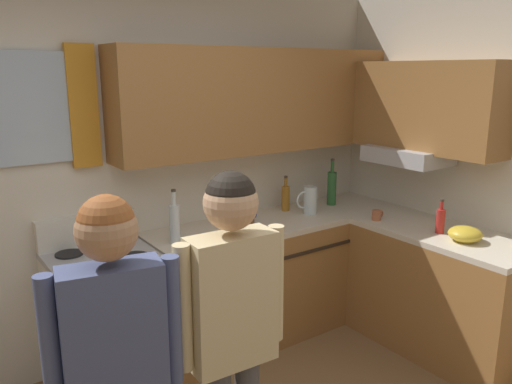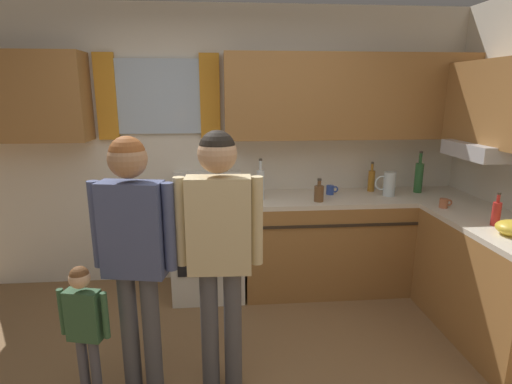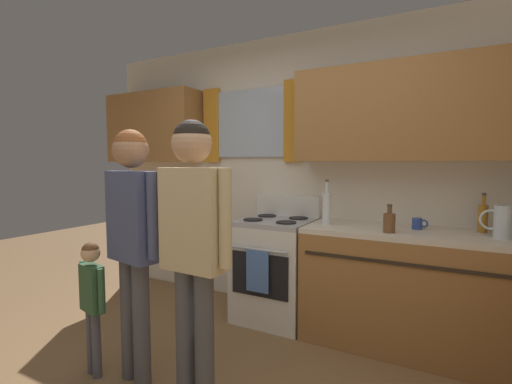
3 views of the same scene
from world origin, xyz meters
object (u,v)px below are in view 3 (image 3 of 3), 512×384
object	(u,v)px
adult_holding_child	(133,226)
stove_oven	(276,267)
small_child	(92,293)
bottle_tall_clear	(327,207)
adult_in_plaid	(193,230)
mug_cobalt_blue	(418,224)
bottle_squat_brown	(389,222)
water_pitcher	(502,222)
bottle_oil_amber	(483,217)

from	to	relation	value
adult_holding_child	stove_oven	bearing A→B (deg)	73.71
stove_oven	small_child	xyz separation A→B (m)	(-0.67, -1.38, 0.09)
bottle_tall_clear	adult_in_plaid	size ratio (longest dim) A/B	0.22
adult_holding_child	mug_cobalt_blue	bearing A→B (deg)	41.81
stove_oven	bottle_tall_clear	distance (m)	0.75
adult_in_plaid	small_child	xyz separation A→B (m)	(-0.79, -0.06, -0.47)
bottle_squat_brown	adult_holding_child	xyz separation A→B (m)	(-1.36, -1.13, 0.03)
stove_oven	water_pitcher	world-z (taller)	water_pitcher
stove_oven	adult_holding_child	world-z (taller)	adult_holding_child
adult_in_plaid	small_child	distance (m)	0.92
mug_cobalt_blue	small_child	xyz separation A→B (m)	(-1.82, -1.45, -0.39)
mug_cobalt_blue	adult_in_plaid	xyz separation A→B (m)	(-1.04, -1.39, 0.09)
bottle_tall_clear	water_pitcher	world-z (taller)	bottle_tall_clear
bottle_oil_amber	bottle_squat_brown	world-z (taller)	bottle_oil_amber
water_pitcher	mug_cobalt_blue	bearing A→B (deg)	169.68
bottle_tall_clear	small_child	size ratio (longest dim) A/B	0.41
bottle_oil_amber	bottle_squat_brown	distance (m)	0.68
stove_oven	adult_holding_child	xyz separation A→B (m)	(-0.38, -1.30, 0.54)
bottle_tall_clear	adult_in_plaid	xyz separation A→B (m)	(-0.36, -1.27, -0.01)
adult_holding_child	adult_in_plaid	xyz separation A→B (m)	(0.49, -0.02, 0.02)
mug_cobalt_blue	water_pitcher	distance (m)	0.53
bottle_oil_amber	small_child	world-z (taller)	bottle_oil_amber
bottle_squat_brown	small_child	distance (m)	2.09
bottle_oil_amber	small_child	bearing A→B (deg)	-145.53
bottle_oil_amber	adult_in_plaid	distance (m)	2.08
stove_oven	small_child	world-z (taller)	stove_oven
bottle_squat_brown	mug_cobalt_blue	world-z (taller)	bottle_squat_brown
bottle_squat_brown	adult_in_plaid	size ratio (longest dim) A/B	0.13
bottle_tall_clear	bottle_oil_amber	bearing A→B (deg)	10.94
bottle_tall_clear	stove_oven	bearing A→B (deg)	173.62
stove_oven	small_child	distance (m)	1.54
mug_cobalt_blue	adult_holding_child	size ratio (longest dim) A/B	0.07
bottle_oil_amber	bottle_squat_brown	xyz separation A→B (m)	(-0.59, -0.33, -0.03)
bottle_oil_amber	mug_cobalt_blue	size ratio (longest dim) A/B	2.49
bottle_oil_amber	bottle_tall_clear	size ratio (longest dim) A/B	0.78
stove_oven	water_pitcher	size ratio (longest dim) A/B	5.00
stove_oven	water_pitcher	xyz separation A→B (m)	(1.67, -0.02, 0.54)
stove_oven	water_pitcher	distance (m)	1.75
bottle_tall_clear	adult_holding_child	xyz separation A→B (m)	(-0.86, -1.24, -0.03)
water_pitcher	adult_holding_child	world-z (taller)	adult_holding_child
bottle_squat_brown	stove_oven	bearing A→B (deg)	170.05
water_pitcher	adult_holding_child	size ratio (longest dim) A/B	0.14
bottle_oil_amber	small_child	distance (m)	2.76
bottle_oil_amber	adult_holding_child	size ratio (longest dim) A/B	0.18
bottle_oil_amber	bottle_tall_clear	xyz separation A→B (m)	(-1.10, -0.21, 0.03)
bottle_tall_clear	adult_in_plaid	world-z (taller)	adult_in_plaid
stove_oven	bottle_oil_amber	world-z (taller)	bottle_oil_amber
stove_oven	bottle_oil_amber	distance (m)	1.67
mug_cobalt_blue	adult_in_plaid	distance (m)	1.74
bottle_oil_amber	bottle_squat_brown	size ratio (longest dim) A/B	1.40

